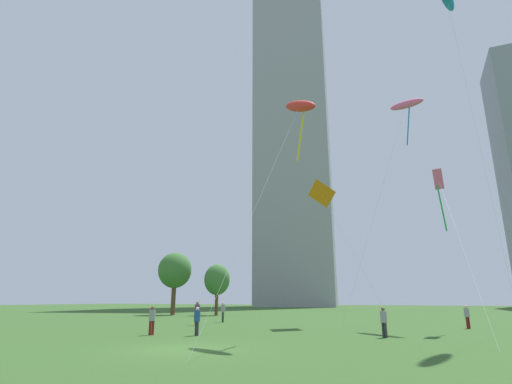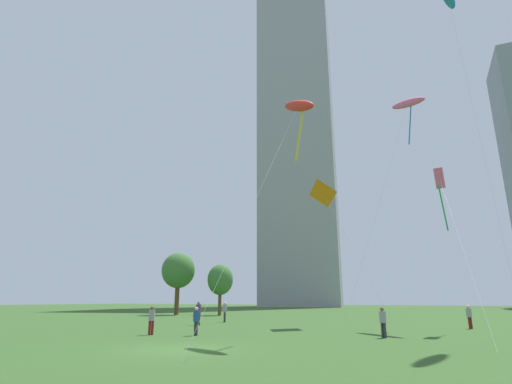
{
  "view_description": "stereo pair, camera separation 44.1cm",
  "coord_description": "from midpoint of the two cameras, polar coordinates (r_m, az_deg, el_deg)",
  "views": [
    {
      "loc": [
        9.98,
        -14.6,
        1.99
      ],
      "look_at": [
        -1.41,
        10.43,
        9.49
      ],
      "focal_mm": 27.73,
      "sensor_mm": 36.0,
      "label": 1
    },
    {
      "loc": [
        10.38,
        -14.41,
        1.99
      ],
      "look_at": [
        -1.41,
        10.43,
        9.49
      ],
      "focal_mm": 27.73,
      "sensor_mm": 36.0,
      "label": 2
    }
  ],
  "objects": [
    {
      "name": "ground",
      "position": [
        17.83,
        -10.34,
        -21.43
      ],
      "size": [
        280.0,
        280.0,
        0.0
      ],
      "primitive_type": "plane",
      "color": "#335623"
    },
    {
      "name": "person_standing_0",
      "position": [
        25.07,
        -14.31,
        -17.22
      ],
      "size": [
        0.36,
        0.36,
        1.62
      ],
      "rotation": [
        0.0,
        0.0,
        3.97
      ],
      "color": "maroon",
      "rests_on": "ground"
    },
    {
      "name": "person_standing_1",
      "position": [
        33.55,
        -7.92,
        -16.68
      ],
      "size": [
        0.41,
        0.41,
        1.86
      ],
      "rotation": [
        0.0,
        0.0,
        1.14
      ],
      "color": "maroon",
      "rests_on": "ground"
    },
    {
      "name": "person_standing_2",
      "position": [
        24.15,
        -8.08,
        -17.68
      ],
      "size": [
        0.35,
        0.35,
        1.57
      ],
      "rotation": [
        0.0,
        0.0,
        5.8
      ],
      "color": "#2D2D33",
      "rests_on": "ground"
    },
    {
      "name": "person_standing_3",
      "position": [
        37.66,
        -4.18,
        -16.67
      ],
      "size": [
        0.4,
        0.4,
        1.78
      ],
      "rotation": [
        0.0,
        0.0,
        2.21
      ],
      "color": "#2D2D33",
      "rests_on": "ground"
    },
    {
      "name": "person_standing_4",
      "position": [
        23.63,
        18.36,
        -17.12
      ],
      "size": [
        0.35,
        0.35,
        1.59
      ],
      "rotation": [
        0.0,
        0.0,
        5.75
      ],
      "color": "#2D2D33",
      "rests_on": "ground"
    },
    {
      "name": "person_standing_6",
      "position": [
        33.16,
        28.74,
        -15.29
      ],
      "size": [
        0.36,
        0.36,
        1.61
      ],
      "rotation": [
        0.0,
        0.0,
        3.94
      ],
      "color": "maroon",
      "rests_on": "ground"
    },
    {
      "name": "kite_flying_0",
      "position": [
        38.48,
        21.34,
        11.77
      ],
      "size": [
        8.34,
        3.94,
        19.83
      ],
      "color": "silver",
      "rests_on": "ground"
    },
    {
      "name": "kite_flying_1",
      "position": [
        34.31,
        10.03,
        -0.23
      ],
      "size": [
        5.43,
        4.48,
        11.49
      ],
      "color": "silver",
      "rests_on": "ground"
    },
    {
      "name": "kite_flying_3",
      "position": [
        25.43,
        6.66,
        12.17
      ],
      "size": [
        3.11,
        11.3,
        14.73
      ],
      "color": "silver",
      "rests_on": "ground"
    },
    {
      "name": "kite_flying_5",
      "position": [
        30.75,
        25.33,
        1.57
      ],
      "size": [
        1.48,
        11.39,
        11.06
      ],
      "color": "silver",
      "rests_on": "ground"
    },
    {
      "name": "park_tree_0",
      "position": [
        56.6,
        -10.92,
        -11.08
      ],
      "size": [
        4.53,
        4.53,
        8.3
      ],
      "color": "brown",
      "rests_on": "ground"
    },
    {
      "name": "park_tree_1",
      "position": [
        54.22,
        -4.94,
        -12.51
      ],
      "size": [
        3.39,
        3.39,
        6.57
      ],
      "color": "brown",
      "rests_on": "ground"
    },
    {
      "name": "distant_highrise_1",
      "position": [
        130.8,
        6.28,
        7.72
      ],
      "size": [
        26.97,
        29.85,
        105.66
      ],
      "primitive_type": "cube",
      "rotation": [
        0.0,
        0.0,
        0.21
      ],
      "color": "#939399",
      "rests_on": "ground"
    }
  ]
}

